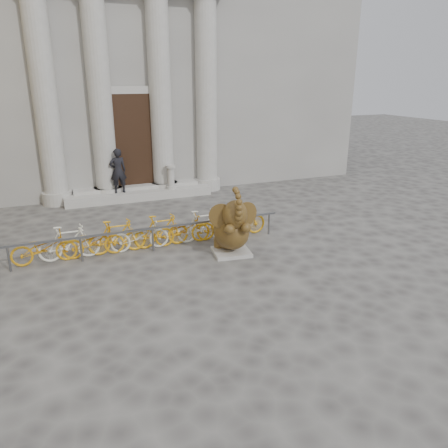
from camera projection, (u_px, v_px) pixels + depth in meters
name	position (u px, v px, depth m)	size (l,w,h in m)	color
ground	(223.00, 297.00, 10.11)	(80.00, 80.00, 0.00)	#474442
classical_building	(108.00, 52.00, 21.29)	(22.00, 10.70, 12.00)	gray
entrance_steps	(139.00, 194.00, 18.30)	(6.00, 1.20, 0.36)	#A8A59E
elephant_statue	(232.00, 230.00, 12.32)	(1.37, 1.59, 2.06)	#A8A59E
bike_rack	(150.00, 232.00, 12.85)	(8.00, 0.53, 1.00)	slate
pedestrian	(118.00, 171.00, 17.53)	(0.66, 0.43, 1.80)	black
balustrade_post	(171.00, 178.00, 18.30)	(0.40, 0.40, 0.99)	#A8A59E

